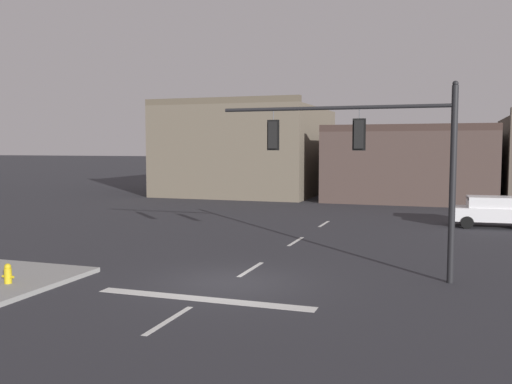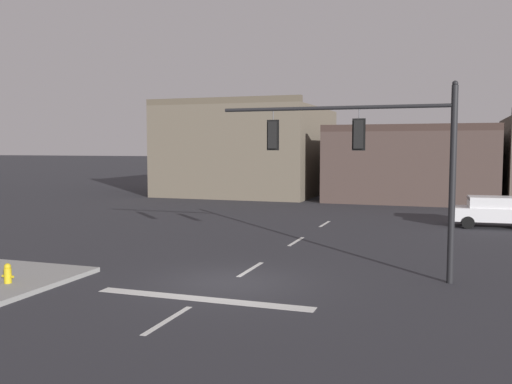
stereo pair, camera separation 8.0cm
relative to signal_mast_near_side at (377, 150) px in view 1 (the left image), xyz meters
The scene contains 7 objects.
ground_plane 6.26m from the signal_mast_near_side, 152.32° to the right, with size 400.00×400.00×0.00m, color #2B2B30.
stop_bar_paint 7.21m from the signal_mast_near_side, 134.94° to the right, with size 6.40×0.50×0.01m, color silver.
lane_centreline 5.86m from the signal_mast_near_side, behind, with size 0.16×26.40×0.01m.
signal_mast_near_side is the anchor object (origin of this frame).
car_lot_nearside 14.49m from the signal_mast_near_side, 71.51° to the left, with size 4.55×2.15×1.61m.
fire_hydrant 11.93m from the signal_mast_near_side, 153.91° to the right, with size 0.40×0.30×0.75m.
building_row 29.00m from the signal_mast_near_side, 91.83° to the left, with size 46.28×13.81×8.04m.
Camera 1 is at (6.33, -15.97, 4.22)m, focal length 39.51 mm.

